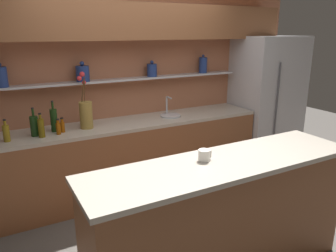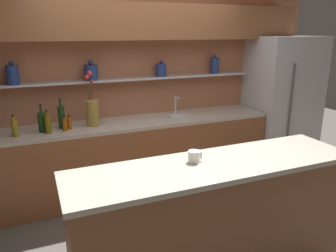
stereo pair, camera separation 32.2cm
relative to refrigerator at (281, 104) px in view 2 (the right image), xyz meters
The scene contains 14 objects.
ground_plane 2.62m from the refrigerator, 150.56° to the right, with size 12.00×12.00×0.00m, color #4C4742.
back_wall_unit 2.23m from the refrigerator, behind, with size 5.20×0.44×2.60m.
back_counter_unit 2.30m from the refrigerator, behind, with size 3.50×0.62×0.92m.
island_counter 2.76m from the refrigerator, 141.30° to the right, with size 2.29×0.61×1.02m.
refrigerator is the anchor object (origin of this frame).
flower_vase 2.74m from the refrigerator, behind, with size 0.15×0.17×0.63m.
sink_fixture 1.64m from the refrigerator, behind, with size 0.26×0.26×0.25m.
bottle_sauce_1 3.01m from the refrigerator, behind, with size 0.05×0.05×0.16m.
bottle_oil_2 3.24m from the refrigerator, behind, with size 0.06×0.06×0.26m.
bottle_oil_3 3.56m from the refrigerator, behind, with size 0.06×0.06×0.23m.
bottle_wine_4 3.29m from the refrigerator, behind, with size 0.09×0.09×0.31m.
bottle_wine_6 3.08m from the refrigerator, behind, with size 0.07×0.07×0.34m.
bottle_sauce_7 3.06m from the refrigerator, behind, with size 0.05×0.05×0.17m.
coffee_mug 2.79m from the refrigerator, 144.43° to the right, with size 0.11×0.09×0.09m.
Camera 2 is at (-1.22, -2.49, 1.98)m, focal length 35.00 mm.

